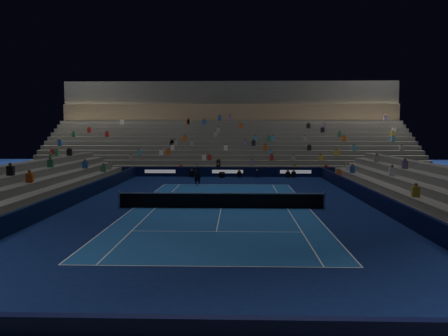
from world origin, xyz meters
The scene contains 11 objects.
ground centered at (0.00, 0.00, 0.00)m, with size 90.00×90.00×0.00m, color #0C194C.
court_surface centered at (0.00, 0.00, 0.01)m, with size 10.97×23.77×0.01m, color #1B4D96.
sponsor_barrier_far centered at (0.00, 18.50, 0.50)m, with size 44.00×0.25×1.00m, color black.
sponsor_barrier_east centered at (9.70, 0.00, 0.50)m, with size 0.25×37.00×1.00m, color black.
sponsor_barrier_west centered at (-9.70, 0.00, 0.50)m, with size 0.25×37.00×1.00m, color #081232.
grandstand_main centered at (0.00, 27.90, 3.38)m, with size 44.00×15.20×11.20m.
grandstand_east centered at (13.17, 0.00, 0.92)m, with size 5.00×37.00×2.50m.
grandstand_west centered at (-13.17, 0.00, 0.92)m, with size 5.00×37.00×2.50m.
tennis_net centered at (0.00, 0.00, 0.50)m, with size 12.90×0.10×1.10m.
tennis_player centered at (-2.48, 11.18, 0.84)m, with size 0.62×0.40×1.69m, color black.
broadcast_camera centered at (-0.56, 17.67, 0.29)m, with size 0.58×0.94×0.57m.
Camera 1 is at (1.00, -27.57, 4.94)m, focal length 35.91 mm.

